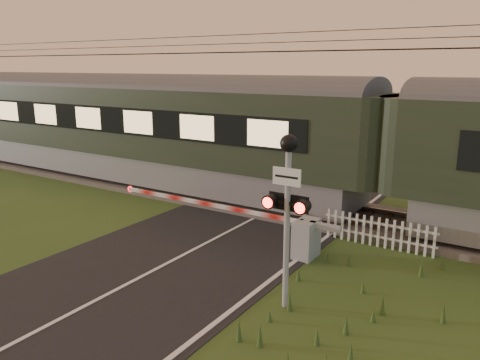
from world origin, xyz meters
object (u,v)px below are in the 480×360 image
Objects in this scene: train at (391,151)px; crossing_signal at (288,191)px; boom_gate at (292,233)px; picket_fence at (378,232)px.

crossing_signal is (-0.35, -6.36, 0.09)m from train.
boom_gate is (-1.53, -3.68, -1.88)m from train.
crossing_signal is at bearing -66.13° from boom_gate.
crossing_signal reaches higher than picket_fence.
picket_fence is at bearing 81.53° from crossing_signal.
boom_gate is 2.58m from picket_fence.
crossing_signal reaches higher than boom_gate.
boom_gate reaches higher than picket_fence.
train is 12.63× the size of crossing_signal.
crossing_signal is 1.16× the size of picket_fence.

